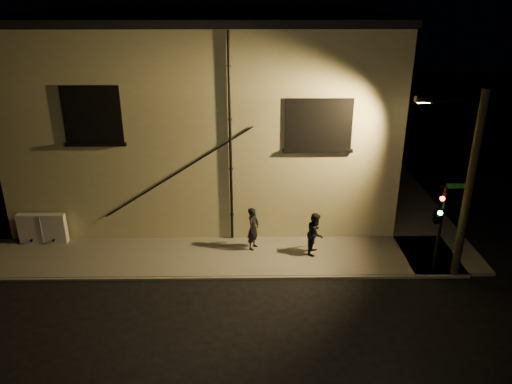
{
  "coord_description": "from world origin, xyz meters",
  "views": [
    {
      "loc": [
        -1.09,
        -15.63,
        9.96
      ],
      "look_at": [
        -0.82,
        1.8,
        2.68
      ],
      "focal_mm": 35.0,
      "sensor_mm": 36.0,
      "label": 1
    }
  ],
  "objects_px": {
    "pedestrian_a": "(253,228)",
    "traffic_signal": "(438,214)",
    "pedestrian_b": "(315,233)",
    "utility_cabinet": "(43,228)",
    "streetlamp_pole": "(466,182)"
  },
  "relations": [
    {
      "from": "utility_cabinet",
      "to": "streetlamp_pole",
      "type": "height_order",
      "value": "streetlamp_pole"
    },
    {
      "from": "pedestrian_a",
      "to": "pedestrian_b",
      "type": "height_order",
      "value": "pedestrian_a"
    },
    {
      "from": "traffic_signal",
      "to": "streetlamp_pole",
      "type": "bearing_deg",
      "value": -5.66
    },
    {
      "from": "utility_cabinet",
      "to": "traffic_signal",
      "type": "bearing_deg",
      "value": -9.2
    },
    {
      "from": "utility_cabinet",
      "to": "pedestrian_a",
      "type": "distance_m",
      "value": 8.63
    },
    {
      "from": "pedestrian_a",
      "to": "traffic_signal",
      "type": "bearing_deg",
      "value": -79.58
    },
    {
      "from": "utility_cabinet",
      "to": "pedestrian_a",
      "type": "height_order",
      "value": "pedestrian_a"
    },
    {
      "from": "pedestrian_b",
      "to": "traffic_signal",
      "type": "xyz_separation_m",
      "value": [
        4.1,
        -1.42,
        1.46
      ]
    },
    {
      "from": "utility_cabinet",
      "to": "traffic_signal",
      "type": "xyz_separation_m",
      "value": [
        15.13,
        -2.45,
        1.68
      ]
    },
    {
      "from": "pedestrian_a",
      "to": "pedestrian_b",
      "type": "bearing_deg",
      "value": -73.45
    },
    {
      "from": "pedestrian_b",
      "to": "streetlamp_pole",
      "type": "distance_m",
      "value": 5.78
    },
    {
      "from": "utility_cabinet",
      "to": "pedestrian_a",
      "type": "relative_size",
      "value": 1.09
    },
    {
      "from": "pedestrian_a",
      "to": "traffic_signal",
      "type": "xyz_separation_m",
      "value": [
        6.53,
        -1.82,
        1.43
      ]
    },
    {
      "from": "pedestrian_a",
      "to": "traffic_signal",
      "type": "height_order",
      "value": "traffic_signal"
    },
    {
      "from": "utility_cabinet",
      "to": "traffic_signal",
      "type": "relative_size",
      "value": 0.56
    }
  ]
}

